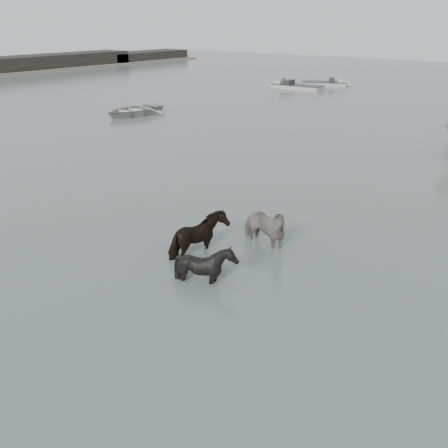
{
  "coord_description": "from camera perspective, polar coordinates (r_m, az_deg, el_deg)",
  "views": [
    {
      "loc": [
        6.38,
        -8.24,
        5.91
      ],
      "look_at": [
        -0.89,
        1.08,
        1.0
      ],
      "focal_mm": 40.0,
      "sensor_mm": 36.0,
      "label": 1
    }
  ],
  "objects": [
    {
      "name": "ground",
      "position": [
        11.98,
        0.2,
        -7.0
      ],
      "size": [
        140.0,
        140.0,
        0.0
      ],
      "primitive_type": "plane",
      "color": "#4C5B55",
      "rests_on": "ground"
    },
    {
      "name": "pony_pinto",
      "position": [
        13.74,
        4.52,
        0.41
      ],
      "size": [
        1.89,
        1.11,
        1.49
      ],
      "primitive_type": "imported",
      "rotation": [
        0.0,
        0.0,
        1.39
      ],
      "color": "black",
      "rests_on": "ground"
    },
    {
      "name": "pony_dark",
      "position": [
        13.24,
        -2.8,
        -0.5
      ],
      "size": [
        1.58,
        1.73,
        1.46
      ],
      "primitive_type": "imported",
      "rotation": [
        0.0,
        0.0,
        1.84
      ],
      "color": "black",
      "rests_on": "ground"
    },
    {
      "name": "pony_black",
      "position": [
        11.83,
        -2.12,
        -3.63
      ],
      "size": [
        1.53,
        1.44,
        1.39
      ],
      "primitive_type": "imported",
      "rotation": [
        0.0,
        0.0,
        1.27
      ],
      "color": "black",
      "rests_on": "ground"
    },
    {
      "name": "rowboat_lead",
      "position": [
        33.84,
        -10.29,
        12.88
      ],
      "size": [
        3.28,
        4.35,
        0.85
      ],
      "primitive_type": "imported",
      "rotation": [
        0.0,
        0.0,
        -0.08
      ],
      "color": "#B5B5B0",
      "rests_on": "ground"
    },
    {
      "name": "skiff_outer",
      "position": [
        46.32,
        8.37,
        15.47
      ],
      "size": [
        6.44,
        1.89,
        0.75
      ],
      "primitive_type": null,
      "rotation": [
        0.0,
        0.0,
        3.19
      ],
      "color": "#AAAAA5",
      "rests_on": "ground"
    },
    {
      "name": "skiff_far",
      "position": [
        49.04,
        11.4,
        15.66
      ],
      "size": [
        5.7,
        3.79,
        0.75
      ],
      "primitive_type": null,
      "rotation": [
        0.0,
        0.0,
        0.44
      ],
      "color": "#A0A2A0",
      "rests_on": "ground"
    }
  ]
}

